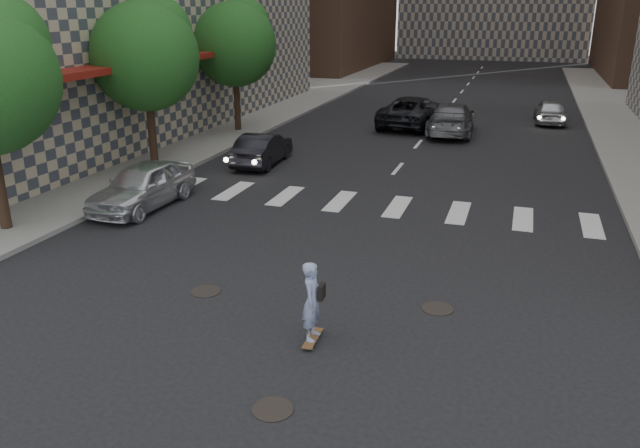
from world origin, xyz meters
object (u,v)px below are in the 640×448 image
Objects in this scene: traffic_car_a at (262,149)px; traffic_car_d at (550,111)px; tree_c at (236,40)px; traffic_car_e at (424,113)px; tree_b at (148,51)px; traffic_car_b at (451,118)px; traffic_car_c at (413,112)px; skateboarder at (313,301)px; silver_sedan at (143,185)px.

traffic_car_d is at bearing -133.44° from traffic_car_a.
tree_c is 1.70× the size of traffic_car_e.
traffic_car_d is at bearing 26.40° from tree_c.
tree_b is 1.19× the size of traffic_car_b.
tree_b is 16.37m from traffic_car_e.
traffic_car_c is 7.97m from traffic_car_d.
tree_b is 1.70× the size of traffic_car_e.
traffic_car_e is (8.87, 5.17, -4.01)m from tree_c.
tree_c is at bearing 116.54° from skateboarder.
silver_sedan is 6.79m from traffic_car_a.
tree_c is at bearing 22.70° from traffic_car_e.
tree_c is 1.19× the size of traffic_car_b.
silver_sedan is at bearing -79.12° from tree_c.
silver_sedan is at bearing 74.36° from traffic_car_a.
silver_sedan is (-8.13, 6.56, -0.15)m from skateboarder.
tree_b is 1.50× the size of silver_sedan.
skateboarder reaches higher than traffic_car_c.
tree_c is 3.85× the size of skateboarder.
traffic_car_a is at bearing 79.61° from silver_sedan.
silver_sedan is at bearing 76.12° from traffic_car_c.
silver_sedan reaches higher than traffic_car_e.
traffic_car_a is 18.12m from traffic_car_d.
traffic_car_a is (3.90, 1.86, -3.98)m from tree_b.
traffic_car_a is (1.44, 6.64, -0.08)m from silver_sedan.
traffic_car_a is 0.68× the size of traffic_car_c.
traffic_car_b is at bearing 45.65° from tree_b.
silver_sedan reaches higher than traffic_car_d.
traffic_car_d is at bearing 59.29° from silver_sedan.
tree_b is 15.95m from skateboarder.
traffic_car_b is (10.62, 10.86, -3.84)m from tree_b.
skateboarder is 0.44× the size of traffic_car_e.
skateboarder is at bearing -61.31° from tree_c.
traffic_car_b is (10.62, 2.86, -3.84)m from tree_c.
traffic_car_a is 11.23m from traffic_car_b.
traffic_car_e is (0.49, 0.88, -0.18)m from traffic_car_c.
traffic_car_c is 1.52× the size of traffic_car_e.
traffic_car_e is at bearing 30.22° from tree_c.
traffic_car_c is 1.48× the size of traffic_car_d.
traffic_car_a is 0.73× the size of traffic_car_b.
tree_c reaches higher than traffic_car_a.
traffic_car_c is at bearing 93.19° from skateboarder.
traffic_car_a is (3.90, -6.14, -3.98)m from tree_c.
tree_b is 5.88m from traffic_car_a.
silver_sedan is at bearing 54.91° from traffic_car_d.
traffic_car_c reaches higher than traffic_car_d.
tree_b is at bearing 60.97° from traffic_car_c.
tree_b is at bearing 22.18° from traffic_car_a.
traffic_car_a is 11.34m from traffic_car_c.
traffic_car_e is at bearing 18.44° from traffic_car_d.
traffic_car_c reaches higher than traffic_car_a.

